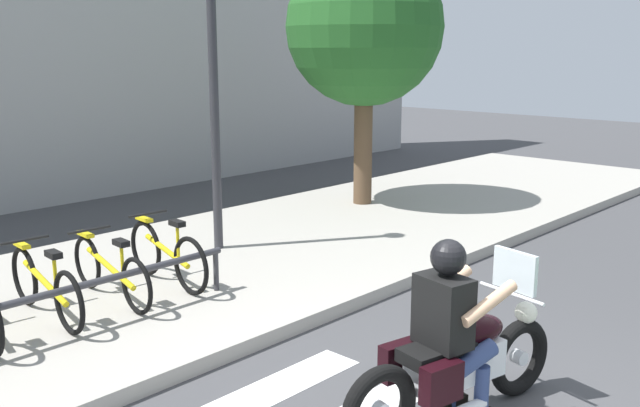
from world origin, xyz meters
TOP-DOWN VIEW (x-y plane):
  - sidewalk at (0.00, 4.46)m, footprint 24.00×4.40m
  - motorcycle at (0.17, 0.23)m, footprint 2.09×0.81m
  - rider at (0.09, 0.25)m, footprint 0.70×0.63m
  - bicycle_2 at (-1.14, 4.09)m, footprint 0.48×1.68m
  - bicycle_3 at (-0.43, 4.09)m, footprint 0.48×1.69m
  - bicycle_4 at (0.28, 4.09)m, footprint 0.48×1.60m
  - bike_rack at (-1.14, 3.54)m, footprint 3.44×0.07m
  - street_lamp at (1.63, 4.86)m, footprint 0.28×0.28m
  - tree_near_rack at (5.12, 5.26)m, footprint 2.60×2.60m

SIDE VIEW (x-z plane):
  - sidewalk at x=0.00m, z-range 0.00..0.15m
  - motorcycle at x=0.17m, z-range -0.16..1.08m
  - bicycle_3 at x=-0.43m, z-range 0.12..0.84m
  - bicycle_2 at x=-1.14m, z-range 0.12..0.87m
  - bicycle_4 at x=0.28m, z-range 0.12..0.90m
  - bike_rack at x=-1.14m, z-range 0.32..0.81m
  - rider at x=0.09m, z-range 0.11..1.55m
  - street_lamp at x=1.63m, z-range 0.46..4.90m
  - tree_near_rack at x=5.12m, z-range 0.88..5.30m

